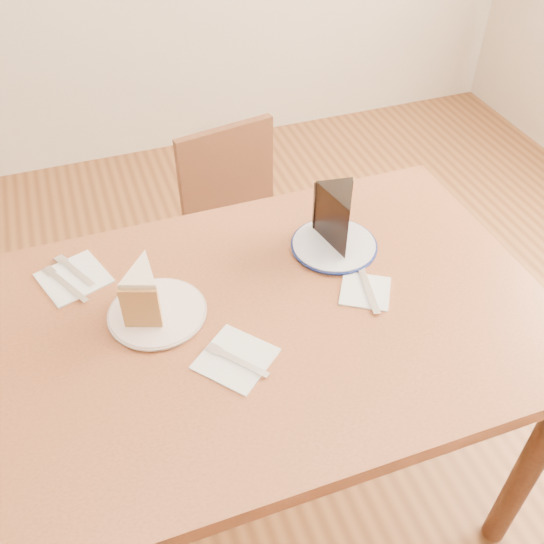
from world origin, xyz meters
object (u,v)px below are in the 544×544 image
at_px(chair_far, 246,238).
at_px(plate_cream, 157,313).
at_px(carrot_cake, 145,289).
at_px(chocolate_cake, 340,221).
at_px(plate_navy, 334,245).
at_px(table, 272,343).

height_order(chair_far, plate_cream, chair_far).
relative_size(carrot_cake, chocolate_cake, 0.84).
xyz_separation_m(plate_cream, chocolate_cake, (0.46, 0.08, 0.07)).
bearing_deg(chocolate_cake, plate_navy, 20.90).
distance_m(chair_far, chocolate_cake, 0.62).
distance_m(plate_navy, carrot_cake, 0.47).
distance_m(plate_cream, carrot_cake, 0.06).
height_order(table, plate_navy, plate_navy).
xyz_separation_m(chair_far, chocolate_cake, (0.09, -0.47, 0.39)).
bearing_deg(table, carrot_cake, 157.67).
height_order(table, chocolate_cake, chocolate_cake).
bearing_deg(chair_far, table, 67.82).
xyz_separation_m(plate_navy, carrot_cake, (-0.46, -0.05, 0.06)).
bearing_deg(chair_far, plate_navy, 89.34).
xyz_separation_m(table, chocolate_cake, (0.22, 0.16, 0.17)).
xyz_separation_m(carrot_cake, chocolate_cake, (0.47, 0.06, 0.01)).
bearing_deg(table, plate_navy, 35.83).
xyz_separation_m(table, plate_cream, (-0.23, 0.08, 0.10)).
bearing_deg(plate_cream, chocolate_cake, 9.87).
distance_m(carrot_cake, chocolate_cake, 0.47).
bearing_deg(chocolate_cake, table, 43.32).
distance_m(table, plate_cream, 0.27).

